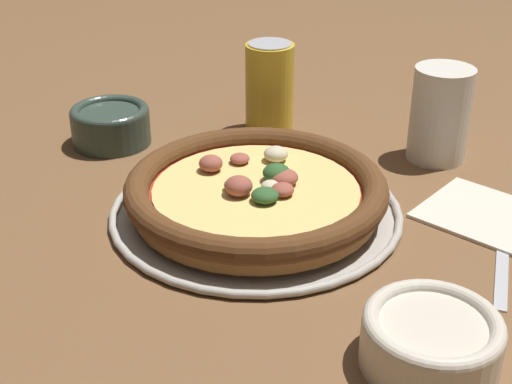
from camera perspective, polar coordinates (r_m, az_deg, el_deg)
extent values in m
plane|color=brown|center=(0.79, 0.00, -1.81)|extent=(3.00, 3.00, 0.00)
cylinder|color=#B7B2A8|center=(0.79, 0.00, -1.63)|extent=(0.31, 0.31, 0.01)
torus|color=#B7B2A8|center=(0.79, 0.00, -1.44)|extent=(0.32, 0.32, 0.01)
cylinder|color=#A86B33|center=(0.78, 0.00, -0.58)|extent=(0.27, 0.27, 0.02)
torus|color=#563319|center=(0.77, 0.00, 0.43)|extent=(0.29, 0.29, 0.03)
cylinder|color=#A32D19|center=(0.77, 0.00, 0.09)|extent=(0.24, 0.24, 0.00)
cylinder|color=#EAC670|center=(0.77, 0.00, 0.24)|extent=(0.23, 0.23, 0.00)
ellipsoid|color=#2D5628|center=(0.78, 1.86, 1.42)|extent=(0.04, 0.04, 0.02)
ellipsoid|color=beige|center=(0.77, -1.93, 0.58)|extent=(0.02, 0.02, 0.01)
ellipsoid|color=#994C3D|center=(0.83, -1.31, 2.69)|extent=(0.02, 0.02, 0.01)
ellipsoid|color=#994C3D|center=(0.78, 2.26, 1.18)|extent=(0.04, 0.04, 0.02)
ellipsoid|color=#994C3D|center=(0.76, 2.14, 0.19)|extent=(0.03, 0.03, 0.01)
ellipsoid|color=#994C3D|center=(0.81, -3.64, 2.30)|extent=(0.04, 0.04, 0.02)
ellipsoid|color=beige|center=(0.77, 1.18, 0.49)|extent=(0.03, 0.03, 0.01)
ellipsoid|color=beige|center=(0.83, 1.60, 3.06)|extent=(0.03, 0.03, 0.02)
ellipsoid|color=#994C3D|center=(0.75, -1.25, 0.40)|extent=(0.04, 0.04, 0.02)
ellipsoid|color=#2D5628|center=(0.74, 0.72, -0.27)|extent=(0.04, 0.04, 0.01)
cylinder|color=#334238|center=(0.97, -11.52, 5.09)|extent=(0.10, 0.10, 0.04)
torus|color=#334238|center=(0.96, -11.65, 6.32)|extent=(0.10, 0.10, 0.01)
cylinder|color=beige|center=(0.59, 13.78, -11.75)|extent=(0.11, 0.11, 0.04)
torus|color=beige|center=(0.58, 14.01, -10.19)|extent=(0.11, 0.11, 0.01)
cylinder|color=silver|center=(0.92, 14.51, 6.04)|extent=(0.07, 0.07, 0.12)
cube|color=beige|center=(0.82, 18.10, -1.69)|extent=(0.16, 0.14, 0.01)
cube|color=#B7B7BC|center=(0.73, 19.08, -6.05)|extent=(0.08, 0.11, 0.00)
cube|color=#B7B7BC|center=(0.80, 19.22, -2.75)|extent=(0.04, 0.05, 0.00)
cylinder|color=gold|center=(0.98, 1.09, 8.29)|extent=(0.07, 0.07, 0.12)
cylinder|color=#BCBCC1|center=(0.96, 1.13, 11.77)|extent=(0.06, 0.06, 0.00)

